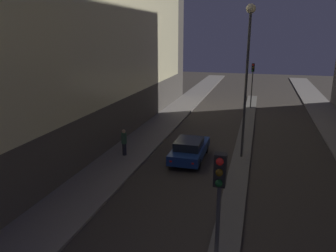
% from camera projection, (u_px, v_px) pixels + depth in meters
% --- Properties ---
extents(building_left, '(6.01, 36.97, 19.24)m').
position_uv_depth(building_left, '(91.00, 12.00, 25.12)').
color(building_left, '#4C4742').
rests_on(building_left, ground).
extents(median_strip, '(1.17, 37.69, 0.15)m').
position_uv_depth(median_strip, '(245.00, 138.00, 25.80)').
color(median_strip, '#56544F').
rests_on(median_strip, ground).
extents(traffic_light_near, '(0.32, 0.42, 4.85)m').
position_uv_depth(traffic_light_near, '(219.00, 200.00, 8.79)').
color(traffic_light_near, '#383838').
rests_on(traffic_light_near, median_strip).
extents(traffic_light_mid, '(0.32, 0.42, 4.85)m').
position_uv_depth(traffic_light_mid, '(253.00, 76.00, 35.27)').
color(traffic_light_mid, '#383838').
rests_on(traffic_light_mid, median_strip).
extents(street_lamp, '(0.58, 0.58, 9.58)m').
position_uv_depth(street_lamp, '(248.00, 54.00, 19.97)').
color(street_lamp, '#383838').
rests_on(street_lamp, median_strip).
extents(car_left_lane, '(1.92, 4.64, 1.45)m').
position_uv_depth(car_left_lane, '(190.00, 149.00, 21.42)').
color(car_left_lane, navy).
rests_on(car_left_lane, ground).
extents(pedestrian_on_left_sidewalk, '(0.36, 0.36, 1.78)m').
position_uv_depth(pedestrian_on_left_sidewalk, '(124.00, 142.00, 21.78)').
color(pedestrian_on_left_sidewalk, black).
rests_on(pedestrian_on_left_sidewalk, sidewalk_left).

